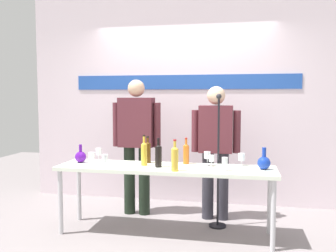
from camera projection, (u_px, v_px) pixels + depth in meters
ground_plane at (165, 233)px, 4.02m from camera, size 10.00×10.00×0.00m
back_wall at (184, 96)px, 5.18m from camera, size 4.50×0.11×3.00m
display_table at (165, 172)px, 3.96m from camera, size 2.35×0.56×0.74m
decanter_blue_left at (81, 157)px, 4.19m from camera, size 0.13×0.13×0.21m
decanter_blue_right at (264, 162)px, 3.79m from camera, size 0.14×0.14×0.23m
presenter_left at (137, 137)px, 4.63m from camera, size 0.62×0.22×1.71m
presenter_right at (216, 144)px, 4.44m from camera, size 0.59×0.22×1.62m
wine_bottle_0 at (186, 153)px, 4.10m from camera, size 0.07×0.07×0.30m
wine_bottle_1 at (175, 158)px, 3.70m from camera, size 0.07×0.07×0.32m
wine_bottle_2 at (144, 153)px, 4.01m from camera, size 0.07×0.07×0.34m
wine_bottle_3 at (158, 155)px, 3.91m from camera, size 0.07×0.07×0.32m
wine_bottle_4 at (148, 151)px, 4.17m from camera, size 0.07×0.07×0.31m
wine_glass_left_0 at (99, 152)px, 4.30m from camera, size 0.07×0.07×0.15m
wine_glass_left_1 at (105, 158)px, 3.92m from camera, size 0.06×0.06×0.14m
wine_glass_left_2 at (92, 156)px, 4.12m from camera, size 0.07×0.07×0.13m
wine_glass_right_0 at (225, 161)px, 3.71m from camera, size 0.06×0.06×0.14m
wine_glass_right_1 at (212, 159)px, 3.91m from camera, size 0.06×0.06×0.13m
wine_glass_right_2 at (242, 157)px, 3.99m from camera, size 0.07×0.07×0.14m
wine_glass_right_3 at (207, 155)px, 3.99m from camera, size 0.07×0.07×0.16m
microphone_stand at (218, 183)px, 4.19m from camera, size 0.20×0.20×1.53m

